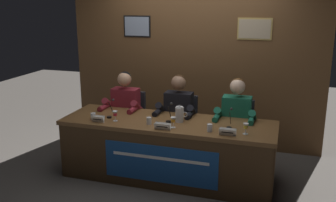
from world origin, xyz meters
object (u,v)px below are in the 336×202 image
at_px(panelist_left, 124,109).
at_px(chair_center, 181,129).
at_px(chair_left, 130,124).
at_px(microphone_right, 230,122).
at_px(nameplate_right, 228,132).
at_px(water_pitcher_central, 180,114).
at_px(water_cup_center, 149,121).
at_px(juice_glass_center, 173,120).
at_px(microphone_left, 111,111).
at_px(nameplate_center, 162,126).
at_px(water_cup_right, 210,128).
at_px(chair_right, 237,135).
at_px(conference_table, 165,142).
at_px(nameplate_left, 98,119).
at_px(juice_glass_left, 115,114).
at_px(panelist_right, 235,119).
at_px(panelist_center, 177,114).
at_px(juice_glass_right, 246,127).
at_px(microphone_center, 169,116).
at_px(water_cup_left, 93,117).

bearing_deg(panelist_left, chair_center, 14.61).
relative_size(chair_left, microphone_right, 4.09).
xyz_separation_m(nameplate_right, microphone_right, (-0.02, 0.27, 0.03)).
distance_m(chair_center, water_pitcher_central, 0.73).
xyz_separation_m(chair_center, water_cup_center, (-0.18, -0.78, 0.34)).
relative_size(juice_glass_center, microphone_right, 0.57).
xyz_separation_m(microphone_left, water_cup_center, (0.56, -0.13, -0.04)).
xyz_separation_m(nameplate_center, water_cup_right, (0.52, 0.10, -0.00)).
bearing_deg(chair_right, nameplate_center, -128.21).
height_order(conference_table, chair_left, chair_left).
bearing_deg(nameplate_left, juice_glass_left, 30.15).
bearing_deg(juice_glass_left, microphone_left, 133.30).
bearing_deg(water_pitcher_central, microphone_right, -3.58).
relative_size(nameplate_center, chair_right, 0.21).
distance_m(nameplate_center, panelist_right, 1.03).
bearing_deg(juice_glass_center, chair_left, 137.62).
bearing_deg(water_pitcher_central, nameplate_right, -26.17).
xyz_separation_m(panelist_left, juice_glass_center, (0.89, -0.62, 0.11)).
bearing_deg(panelist_center, juice_glass_right, -32.00).
distance_m(water_cup_center, microphone_right, 0.94).
height_order(nameplate_left, juice_glass_left, juice_glass_left).
xyz_separation_m(nameplate_left, water_cup_center, (0.61, 0.11, -0.00)).
relative_size(nameplate_center, microphone_center, 0.88).
xyz_separation_m(microphone_left, chair_center, (0.73, 0.66, -0.38)).
bearing_deg(chair_left, water_cup_center, -53.24).
relative_size(water_cup_left, chair_right, 0.10).
xyz_separation_m(panelist_left, microphone_center, (0.78, -0.41, 0.10)).
height_order(juice_glass_right, microphone_right, microphone_right).
relative_size(juice_glass_left, water_cup_center, 1.46).
bearing_deg(panelist_right, juice_glass_left, -156.76).
relative_size(chair_right, microphone_right, 4.09).
distance_m(chair_right, panelist_right, 0.34).
bearing_deg(nameplate_center, chair_right, 51.79).
height_order(nameplate_center, microphone_center, microphone_center).
height_order(panelist_right, juice_glass_right, panelist_right).
bearing_deg(water_cup_left, panelist_center, 34.93).
xyz_separation_m(chair_center, nameplate_center, (0.04, -0.92, 0.34)).
relative_size(panelist_center, microphone_center, 5.60).
bearing_deg(panelist_right, nameplate_left, -155.93).
relative_size(panelist_center, chair_right, 1.37).
bearing_deg(microphone_left, panelist_right, 17.08).
height_order(nameplate_right, juice_glass_right, juice_glass_right).
relative_size(panelist_right, water_cup_right, 14.26).
relative_size(chair_left, microphone_left, 4.09).
relative_size(panelist_left, microphone_right, 5.60).
bearing_deg(microphone_right, panelist_center, 150.30).
distance_m(juice_glass_left, water_pitcher_central, 0.78).
bearing_deg(chair_left, panelist_right, -7.43).
bearing_deg(water_pitcher_central, juice_glass_right, -14.10).
distance_m(conference_table, water_cup_center, 0.34).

